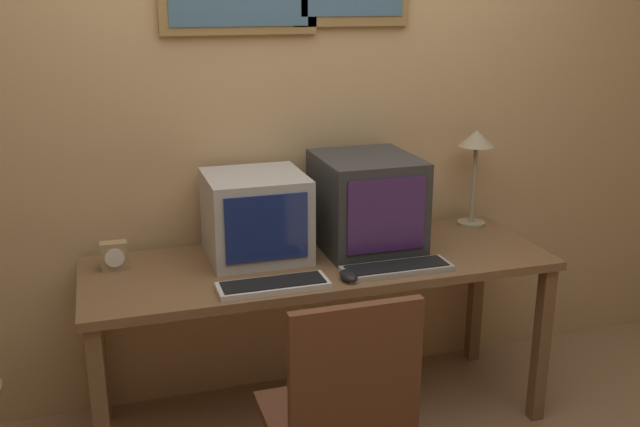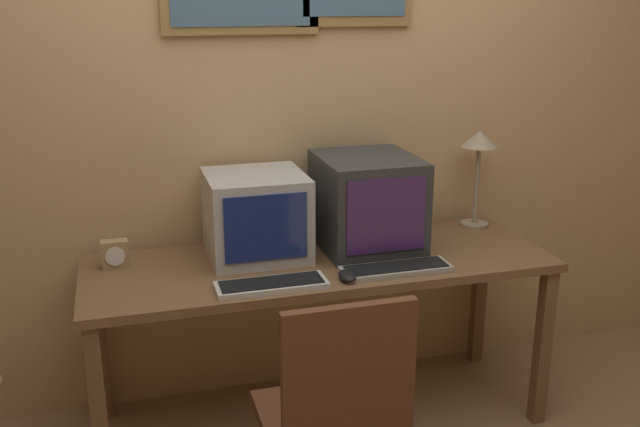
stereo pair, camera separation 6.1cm
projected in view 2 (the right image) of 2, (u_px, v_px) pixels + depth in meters
wall_back at (295, 107)px, 3.11m from camera, size 8.00×0.08×2.60m
desk at (320, 277)px, 2.94m from camera, size 1.90×0.66×0.74m
monitor_left at (256, 215)px, 2.92m from camera, size 0.40×0.39×0.35m
monitor_right at (367, 202)px, 3.01m from camera, size 0.40×0.45×0.39m
keyboard_main at (271, 285)px, 2.63m from camera, size 0.41×0.14×0.03m
keyboard_side at (396, 269)px, 2.78m from camera, size 0.44×0.14×0.03m
mouse_near_keyboard at (347, 276)px, 2.70m from camera, size 0.06×0.11×0.04m
desk_clock at (115, 254)px, 2.82m from camera, size 0.10×0.06×0.11m
desk_lamp at (479, 151)px, 3.23m from camera, size 0.16×0.16×0.45m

